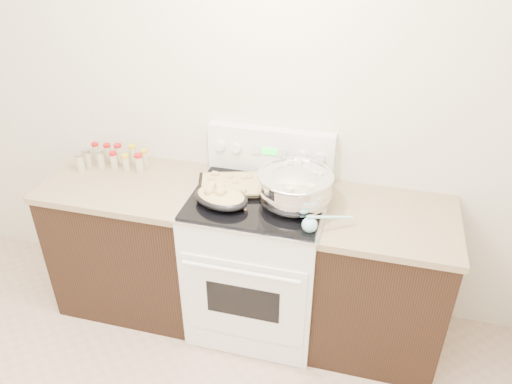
% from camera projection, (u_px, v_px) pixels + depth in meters
% --- Properties ---
extents(counter_left, '(0.93, 0.67, 0.92)m').
position_uv_depth(counter_left, '(135.00, 241.00, 3.23)').
color(counter_left, black).
rests_on(counter_left, ground).
extents(counter_right, '(0.73, 0.67, 0.92)m').
position_uv_depth(counter_right, '(380.00, 282.00, 2.90)').
color(counter_right, black).
rests_on(counter_right, ground).
extents(kitchen_range, '(0.78, 0.73, 1.22)m').
position_uv_depth(kitchen_range, '(258.00, 259.00, 3.04)').
color(kitchen_range, white).
rests_on(kitchen_range, ground).
extents(mixing_bowl, '(0.43, 0.43, 0.24)m').
position_uv_depth(mixing_bowl, '(295.00, 189.00, 2.68)').
color(mixing_bowl, silver).
rests_on(mixing_bowl, kitchen_range).
extents(roasting_pan, '(0.37, 0.30, 0.11)m').
position_uv_depth(roasting_pan, '(221.00, 196.00, 2.70)').
color(roasting_pan, black).
rests_on(roasting_pan, kitchen_range).
extents(baking_sheet, '(0.50, 0.41, 0.06)m').
position_uv_depth(baking_sheet, '(235.00, 185.00, 2.87)').
color(baking_sheet, black).
rests_on(baking_sheet, kitchen_range).
extents(wooden_spoon, '(0.14, 0.23, 0.04)m').
position_uv_depth(wooden_spoon, '(232.00, 202.00, 2.72)').
color(wooden_spoon, tan).
rests_on(wooden_spoon, kitchen_range).
extents(blue_ladle, '(0.25, 0.17, 0.10)m').
position_uv_depth(blue_ladle, '(312.00, 224.00, 2.51)').
color(blue_ladle, '#97DAE1').
rests_on(blue_ladle, kitchen_range).
extents(spice_jars, '(0.41, 0.22, 0.13)m').
position_uv_depth(spice_jars, '(113.00, 158.00, 3.11)').
color(spice_jars, '#BFB28C').
rests_on(spice_jars, counter_left).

